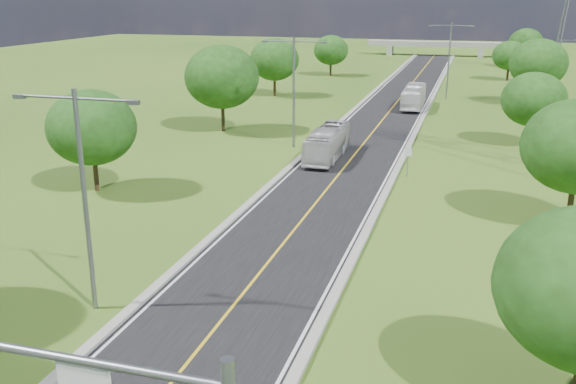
% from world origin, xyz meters
% --- Properties ---
extents(ground, '(260.00, 260.00, 0.00)m').
position_xyz_m(ground, '(0.00, 60.00, 0.00)').
color(ground, '#355518').
rests_on(ground, ground).
extents(road, '(8.00, 150.00, 0.06)m').
position_xyz_m(road, '(0.00, 66.00, 0.03)').
color(road, black).
rests_on(road, ground).
extents(curb_left, '(0.50, 150.00, 0.22)m').
position_xyz_m(curb_left, '(-4.25, 66.00, 0.11)').
color(curb_left, gray).
rests_on(curb_left, ground).
extents(curb_right, '(0.50, 150.00, 0.22)m').
position_xyz_m(curb_right, '(4.25, 66.00, 0.11)').
color(curb_right, gray).
rests_on(curb_right, ground).
extents(speed_limit_sign, '(0.55, 0.09, 2.40)m').
position_xyz_m(speed_limit_sign, '(5.20, 37.98, 1.60)').
color(speed_limit_sign, slate).
rests_on(speed_limit_sign, ground).
extents(overpass, '(30.00, 3.00, 3.20)m').
position_xyz_m(overpass, '(0.00, 140.00, 2.41)').
color(overpass, gray).
rests_on(overpass, ground).
extents(streetlight_near_left, '(5.90, 0.25, 10.00)m').
position_xyz_m(streetlight_near_left, '(-6.00, 12.00, 5.94)').
color(streetlight_near_left, slate).
rests_on(streetlight_near_left, ground).
extents(streetlight_mid_left, '(5.90, 0.25, 10.00)m').
position_xyz_m(streetlight_mid_left, '(-6.00, 45.00, 5.94)').
color(streetlight_mid_left, slate).
rests_on(streetlight_mid_left, ground).
extents(streetlight_far_right, '(5.90, 0.25, 10.00)m').
position_xyz_m(streetlight_far_right, '(6.00, 78.00, 5.94)').
color(streetlight_far_right, slate).
rests_on(streetlight_far_right, ground).
extents(tree_lb, '(6.30, 6.30, 7.33)m').
position_xyz_m(tree_lb, '(-16.00, 28.00, 4.64)').
color(tree_lb, black).
rests_on(tree_lb, ground).
extents(tree_lc, '(7.56, 7.56, 8.79)m').
position_xyz_m(tree_lc, '(-15.00, 50.00, 5.58)').
color(tree_lc, black).
rests_on(tree_lc, ground).
extents(tree_ld, '(6.72, 6.72, 7.82)m').
position_xyz_m(tree_ld, '(-17.00, 74.00, 4.95)').
color(tree_ld, black).
rests_on(tree_ld, ground).
extents(tree_le, '(5.88, 5.88, 6.84)m').
position_xyz_m(tree_le, '(-14.50, 98.00, 4.33)').
color(tree_le, black).
rests_on(tree_le, ground).
extents(tree_rc, '(5.88, 5.88, 6.84)m').
position_xyz_m(tree_rc, '(15.00, 52.00, 4.33)').
color(tree_rc, black).
rests_on(tree_rc, ground).
extents(tree_rd, '(7.14, 7.14, 8.30)m').
position_xyz_m(tree_rd, '(17.00, 76.00, 5.27)').
color(tree_rd, black).
rests_on(tree_rd, ground).
extents(tree_re, '(5.46, 5.46, 6.35)m').
position_xyz_m(tree_re, '(14.50, 100.00, 4.02)').
color(tree_re, black).
rests_on(tree_re, ground).
extents(tree_rf, '(6.30, 6.30, 7.33)m').
position_xyz_m(tree_rf, '(18.00, 120.00, 4.64)').
color(tree_rf, black).
rests_on(tree_rf, ground).
extents(bus_outbound, '(2.48, 9.88, 2.74)m').
position_xyz_m(bus_outbound, '(2.47, 69.37, 1.43)').
color(bus_outbound, white).
rests_on(bus_outbound, road).
extents(bus_inbound, '(2.35, 9.53, 2.65)m').
position_xyz_m(bus_inbound, '(-2.06, 41.79, 1.38)').
color(bus_inbound, silver).
rests_on(bus_inbound, road).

